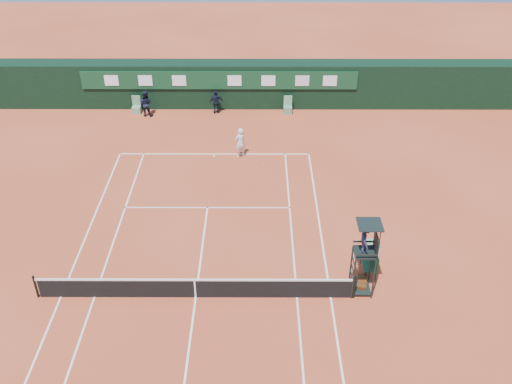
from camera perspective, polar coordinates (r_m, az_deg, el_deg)
ground at (r=23.66m, az=-6.05°, el=-10.41°), size 90.00×90.00×0.00m
court_lines at (r=23.66m, az=-6.05°, el=-10.40°), size 11.05×23.85×0.01m
tennis_net at (r=23.32m, az=-6.12°, el=-9.50°), size 12.90×0.10×1.10m
back_wall at (r=38.78m, az=-3.60°, el=10.72°), size 40.00×1.65×3.00m
linesman_chair_left at (r=38.85m, az=-11.85°, el=8.20°), size 0.55×0.50×1.15m
linesman_chair_right at (r=38.07m, az=3.20°, el=8.34°), size 0.55×0.50×1.15m
umpire_chair at (r=22.60m, az=10.91°, el=-5.13°), size 0.96×0.95×3.42m
player_bench at (r=24.81m, az=11.49°, el=-6.74°), size 0.56×1.20×1.10m
tennis_bag at (r=24.30m, az=10.54°, el=-8.96°), size 0.56×0.92×0.32m
cooler at (r=25.92m, az=11.57°, el=-5.53°), size 0.57×0.57×0.65m
tennis_ball at (r=32.14m, az=0.79°, el=2.84°), size 0.07×0.07×0.07m
player at (r=32.52m, az=-1.59°, el=4.96°), size 0.78×0.72×1.80m
ball_kid_left at (r=38.09m, az=-10.97°, el=8.69°), size 0.94×0.79×1.73m
ball_kid_right at (r=37.88m, az=-4.01°, el=8.95°), size 0.99×0.61×1.57m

